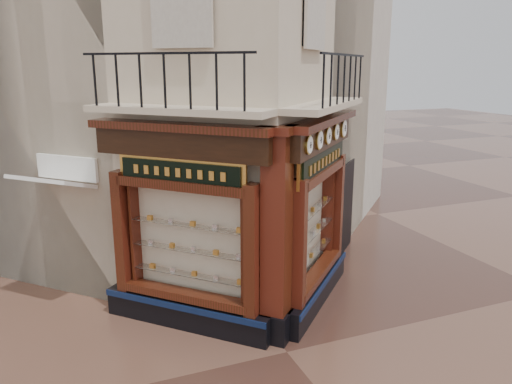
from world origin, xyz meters
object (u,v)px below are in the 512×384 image
awning (64,304)px  signboard_left (180,172)px  clock_b (319,140)px  clock_a (309,145)px  corner_pilaster (277,240)px  clock_e (344,128)px  clock_d (336,132)px  signboard_right (323,161)px  clock_c (328,136)px

awning → signboard_left: bearing=-176.4°
clock_b → clock_a: bearing=-180.0°
corner_pilaster → clock_e: size_ratio=9.82×
clock_a → clock_e: bearing=0.0°
clock_d → signboard_right: (-0.46, -0.30, -0.52)m
corner_pilaster → clock_c: size_ratio=11.37×
clock_d → clock_b: bearing=180.0°
clock_d → clock_e: size_ratio=0.86×
clock_b → clock_e: 1.90m
clock_b → clock_d: bearing=-0.0°
clock_b → clock_c: clock_b is taller
clock_a → signboard_left: bearing=108.4°
corner_pilaster → signboard_right: size_ratio=1.82×
corner_pilaster → clock_b: size_ratio=10.74×
clock_a → signboard_right: (0.87, 1.03, -0.52)m
clock_c → clock_e: 1.30m
clock_a → clock_c: (0.89, 0.89, 0.00)m
corner_pilaster → clock_b: 2.02m
clock_a → clock_d: size_ratio=0.98×
clock_a → awning: size_ratio=0.22×
clock_c → signboard_right: 0.54m
signboard_right → clock_a: bearing=-175.3°
clock_d → awning: 6.83m
clock_d → awning: bearing=118.8°
clock_a → clock_d: clock_d is taller
clock_a → awning: bearing=100.1°
corner_pilaster → signboard_right: corner_pilaster is taller
clock_c → clock_e: size_ratio=0.86×
corner_pilaster → awning: corner_pilaster is taller
clock_a → signboard_right: clock_a is taller
clock_e → signboard_right: size_ratio=0.19×
clock_e → signboard_left: 3.96m
signboard_left → signboard_right: bearing=-135.0°
clock_a → awning: 6.30m
clock_a → signboard_right: bearing=4.7°
clock_e → signboard_right: bearing=174.8°
signboard_right → clock_d: bearing=-11.6°
clock_b → awning: bearing=107.0°
signboard_right → clock_b: bearing=-171.0°
clock_c → clock_d: bearing=-0.0°
signboard_left → signboard_right: 2.92m
signboard_left → signboard_right: size_ratio=0.87×
corner_pilaster → clock_c: (1.48, 0.87, 1.67)m
clock_d → signboard_right: size_ratio=0.16×
clock_a → clock_b: clock_b is taller
clock_c → signboard_left: size_ratio=0.18×
clock_d → clock_e: (0.47, 0.47, -0.00)m
corner_pilaster → clock_e: corner_pilaster is taller
clock_d → clock_a: bearing=180.0°
clock_b → corner_pilaster: bearing=157.9°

